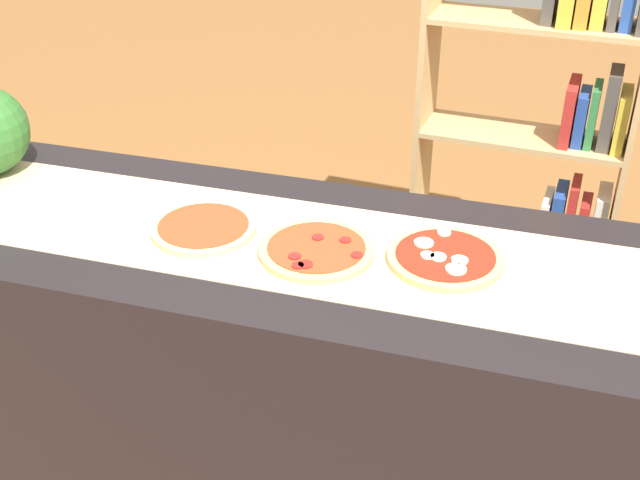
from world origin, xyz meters
name	(u,v)px	position (x,y,z in m)	size (l,w,h in m)	color
counter	(320,394)	(0.00, 0.00, 0.46)	(2.33, 0.68, 0.92)	black
parchment_paper	(320,247)	(0.00, 0.00, 0.92)	(2.13, 0.42, 0.00)	tan
pizza_plain_0	(204,228)	(-0.29, -0.01, 0.93)	(0.26, 0.26, 0.02)	#E5C17F
pizza_pepperoni_1	(316,250)	(0.00, -0.03, 0.93)	(0.27, 0.27, 0.02)	#DBB26B
pizza_mozzarella_2	(445,258)	(0.29, 0.02, 0.93)	(0.27, 0.27, 0.02)	#DBB26B
bookshelf	(549,152)	(0.50, 1.09, 0.75)	(0.73, 0.30, 1.59)	tan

